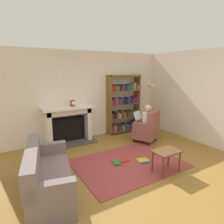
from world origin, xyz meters
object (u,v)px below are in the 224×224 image
at_px(mantel_clock, 73,103).
at_px(floor_lamp, 152,92).
at_px(side_table, 166,154).
at_px(bookshelf, 124,105).
at_px(fireplace, 68,124).
at_px(seated_reader, 144,121).
at_px(sofa_floral, 47,176).
at_px(armchair_reading, 148,128).

relative_size(mantel_clock, floor_lamp, 0.10).
bearing_deg(side_table, mantel_clock, 112.34).
bearing_deg(bookshelf, fireplace, -179.03).
height_order(fireplace, bookshelf, bookshelf).
xyz_separation_m(fireplace, bookshelf, (1.99, 0.03, 0.36)).
xyz_separation_m(bookshelf, floor_lamp, (0.56, -0.74, 0.48)).
height_order(bookshelf, seated_reader, bookshelf).
xyz_separation_m(sofa_floral, floor_lamp, (3.68, 1.45, 1.10)).
height_order(mantel_clock, side_table, mantel_clock).
xyz_separation_m(fireplace, sofa_floral, (-1.13, -2.16, -0.27)).
height_order(armchair_reading, side_table, armchair_reading).
bearing_deg(side_table, seated_reader, 64.61).
bearing_deg(floor_lamp, mantel_clock, 166.10).
bearing_deg(fireplace, bookshelf, 0.97).
relative_size(bookshelf, floor_lamp, 1.17).
xyz_separation_m(side_table, floor_lamp, (1.35, 2.02, 1.01)).
relative_size(armchair_reading, seated_reader, 0.85).
height_order(bookshelf, floor_lamp, bookshelf).
bearing_deg(seated_reader, side_table, 38.39).
bearing_deg(fireplace, floor_lamp, -15.40).
height_order(seated_reader, side_table, seated_reader).
xyz_separation_m(armchair_reading, floor_lamp, (0.51, 0.45, 1.00)).
distance_m(fireplace, bookshelf, 2.02).
relative_size(fireplace, mantel_clock, 8.49).
bearing_deg(seated_reader, bookshelf, -116.01).
height_order(bookshelf, sofa_floral, bookshelf).
distance_m(side_table, floor_lamp, 2.63).
xyz_separation_m(bookshelf, side_table, (-0.79, -2.76, -0.53)).
xyz_separation_m(fireplace, mantel_clock, (0.12, -0.10, 0.61)).
bearing_deg(armchair_reading, fireplace, -55.64).
distance_m(fireplace, side_table, 2.98).
bearing_deg(sofa_floral, side_table, -91.30).
relative_size(seated_reader, floor_lamp, 0.68).
relative_size(armchair_reading, sofa_floral, 0.53).
distance_m(mantel_clock, armchair_reading, 2.32).
bearing_deg(mantel_clock, bookshelf, 4.14).
distance_m(fireplace, seated_reader, 2.25).
relative_size(mantel_clock, armchair_reading, 0.18).
height_order(fireplace, side_table, fireplace).
height_order(fireplace, floor_lamp, floor_lamp).
relative_size(fireplace, side_table, 2.65).
xyz_separation_m(seated_reader, sofa_floral, (-3.12, -1.11, -0.30)).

